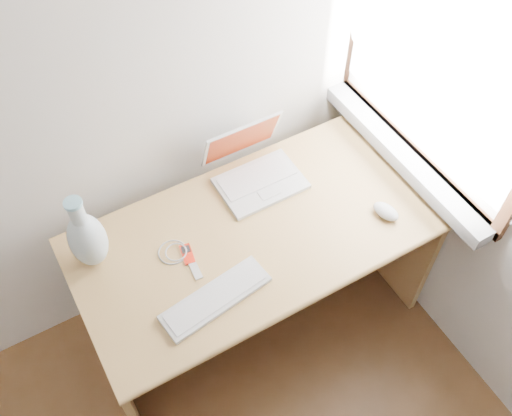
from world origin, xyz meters
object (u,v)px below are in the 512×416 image
laptop (255,169)px  vase (87,238)px  external_keyboard (216,298)px  desk (247,245)px

laptop → vase: vase is taller
external_keyboard → desk: bearing=37.1°
desk → vase: 0.67m
laptop → vase: size_ratio=0.99×
laptop → external_keyboard: laptop is taller
laptop → external_keyboard: bearing=-133.5°
laptop → desk: bearing=-130.3°
vase → laptop: bearing=4.5°
desk → vase: (-0.57, 0.09, 0.34)m
desk → laptop: 0.32m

